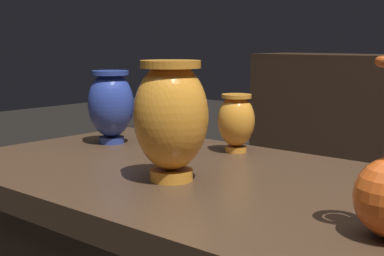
{
  "coord_description": "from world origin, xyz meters",
  "views": [
    {
      "loc": [
        0.68,
        -0.84,
        1.07
      ],
      "look_at": [
        -0.02,
        -0.04,
        0.9
      ],
      "focal_mm": 51.67,
      "sensor_mm": 36.0,
      "label": 1
    }
  ],
  "objects": [
    {
      "name": "vase_right_accent",
      "position": [
        -0.43,
        0.11,
        0.9
      ],
      "size": [
        0.12,
        0.12,
        0.19
      ],
      "color": "#2D429E",
      "rests_on": "display_plinth"
    },
    {
      "name": "vase_tall_behind",
      "position": [
        -0.11,
        0.23,
        0.88
      ],
      "size": [
        0.09,
        0.09,
        0.14
      ],
      "color": "orange",
      "rests_on": "display_plinth"
    },
    {
      "name": "vase_centerpiece",
      "position": [
        -0.04,
        -0.08,
        0.93
      ],
      "size": [
        0.14,
        0.14,
        0.23
      ],
      "color": "orange",
      "rests_on": "display_plinth"
    }
  ]
}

